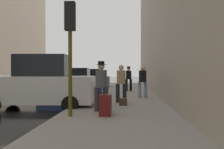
% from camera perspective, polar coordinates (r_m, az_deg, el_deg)
% --- Properties ---
extents(sidewalk, '(4.00, 40.00, 0.15)m').
position_cam_1_polar(sidewalk, '(11.14, 1.93, -6.98)').
color(sidewalk, gray).
rests_on(sidewalk, ground_plane).
extents(parked_white_van, '(4.66, 2.19, 2.25)m').
position_cam_1_polar(parked_white_van, '(10.86, -16.17, -2.13)').
color(parked_white_van, silver).
rests_on(parked_white_van, ground_plane).
extents(parked_blue_sedan, '(4.24, 2.14, 1.79)m').
position_cam_1_polar(parked_blue_sedan, '(16.83, -9.08, -1.74)').
color(parked_blue_sedan, navy).
rests_on(parked_blue_sedan, ground_plane).
extents(parked_gray_coupe, '(4.27, 2.19, 1.79)m').
position_cam_1_polar(parked_gray_coupe, '(23.25, -5.59, -1.05)').
color(parked_gray_coupe, slate).
rests_on(parked_gray_coupe, ground_plane).
extents(fire_hydrant, '(0.42, 0.22, 0.70)m').
position_cam_1_polar(fire_hydrant, '(16.08, -3.15, -3.10)').
color(fire_hydrant, red).
rests_on(fire_hydrant, sidewalk).
extents(traffic_light, '(0.32, 0.32, 3.60)m').
position_cam_1_polar(traffic_light, '(8.05, -9.55, 9.21)').
color(traffic_light, '#514C0F').
rests_on(traffic_light, sidewalk).
extents(pedestrian_with_beanie, '(0.51, 0.43, 1.78)m').
position_cam_1_polar(pedestrian_with_beanie, '(8.82, -2.48, -2.08)').
color(pedestrian_with_beanie, '#333338').
rests_on(pedestrian_with_beanie, sidewalk).
extents(pedestrian_in_jeans, '(0.50, 0.40, 1.71)m').
position_cam_1_polar(pedestrian_in_jeans, '(13.43, 7.01, -1.26)').
color(pedestrian_in_jeans, '#728CB2').
rests_on(pedestrian_in_jeans, sidewalk).
extents(pedestrian_with_fedora, '(0.53, 0.50, 1.78)m').
position_cam_1_polar(pedestrian_with_fedora, '(18.03, 3.82, -0.65)').
color(pedestrian_with_fedora, black).
rests_on(pedestrian_with_fedora, sidewalk).
extents(pedestrian_in_tan_coat, '(0.53, 0.47, 1.71)m').
position_cam_1_polar(pedestrian_in_tan_coat, '(11.43, 2.10, -1.60)').
color(pedestrian_in_tan_coat, black).
rests_on(pedestrian_in_tan_coat, sidewalk).
extents(rolling_suitcase, '(0.37, 0.57, 1.04)m').
position_cam_1_polar(rolling_suitcase, '(8.07, -1.49, -6.95)').
color(rolling_suitcase, '#591414').
rests_on(rolling_suitcase, sidewalk).
extents(duffel_bag, '(0.32, 0.44, 0.28)m').
position_cam_1_polar(duffel_bag, '(10.57, 2.59, -6.22)').
color(duffel_bag, '#472D19').
rests_on(duffel_bag, sidewalk).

